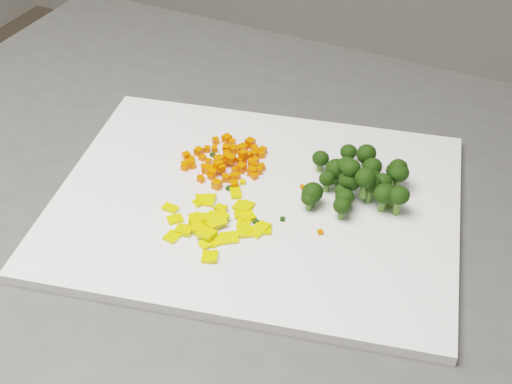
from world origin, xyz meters
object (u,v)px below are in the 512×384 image
at_px(pepper_pile, 214,218).
at_px(cutting_board, 256,203).
at_px(carrot_pile, 226,155).
at_px(broccoli_pile, 355,174).

bearing_deg(pepper_pile, cutting_board, 66.97).
distance_m(carrot_pile, pepper_pile, 0.10).
height_order(pepper_pile, broccoli_pile, broccoli_pile).
bearing_deg(cutting_board, pepper_pile, -113.03).
relative_size(cutting_board, carrot_pile, 4.50).
relative_size(carrot_pile, pepper_pile, 0.86).
height_order(cutting_board, carrot_pile, carrot_pile).
bearing_deg(pepper_pile, broccoli_pile, 43.23).
height_order(cutting_board, pepper_pile, pepper_pile).
height_order(cutting_board, broccoli_pile, broccoli_pile).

